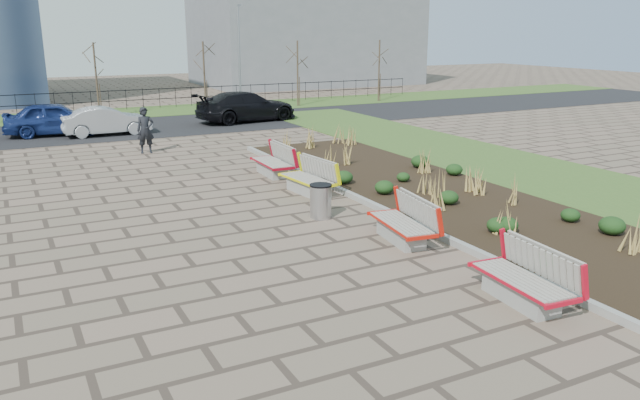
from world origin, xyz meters
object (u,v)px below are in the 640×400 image
litter_bin (321,201)px  lamp_east (239,59)px  car_blue (55,119)px  bench_a (522,277)px  car_silver (106,121)px  bench_c (307,177)px  bench_b (401,221)px  bench_d (272,161)px  pedestrian (145,130)px  car_black (247,106)px

litter_bin → lamp_east: size_ratio=0.14×
litter_bin → car_blue: size_ratio=0.20×
bench_a → lamp_east: (5.00, 27.88, 2.54)m
litter_bin → car_silver: 16.28m
bench_c → lamp_east: lamp_east is taller
bench_b → litter_bin: bearing=115.0°
car_silver → bench_a: bearing=-171.7°
bench_b → lamp_east: bearing=86.1°
bench_b → car_blue: car_blue is taller
litter_bin → car_silver: car_silver is taller
car_blue → lamp_east: lamp_east is taller
car_blue → car_silver: bearing=-111.0°
car_silver → lamp_east: 10.50m
bench_d → pedestrian: (-2.87, 5.83, 0.40)m
bench_a → lamp_east: lamp_east is taller
pedestrian → litter_bin: bearing=-74.1°
litter_bin → lamp_east: bearing=75.0°
litter_bin → lamp_east: 22.54m
bench_d → car_silver: (-3.56, 10.97, 0.16)m
pedestrian → car_black: 9.15m
bench_d → car_blue: car_blue is taller
bench_d → lamp_east: lamp_east is taller
bench_b → bench_c: same height
car_silver → car_blue: bearing=63.2°
bench_b → pedestrian: size_ratio=1.16×
litter_bin → pedestrian: size_ratio=0.48×
litter_bin → pedestrian: (-2.10, 10.90, 0.47)m
litter_bin → lamp_east: (5.78, 21.63, 2.61)m
bench_a → bench_b: same height
pedestrian → car_black: size_ratio=0.34×
car_blue → bench_c: bearing=-153.9°
pedestrian → bench_b: bearing=-72.9°
car_silver → car_black: car_black is taller
bench_d → car_black: 12.73m
litter_bin → bench_a: bearing=-82.9°
bench_a → bench_d: size_ratio=1.00×
car_blue → car_black: bearing=-83.7°
bench_c → car_black: size_ratio=0.39×
bench_b → car_blue: 20.35m
bench_d → lamp_east: (5.00, 16.56, 2.54)m
car_silver → car_black: bearing=-81.4°
car_silver → pedestrian: bearing=-173.1°
bench_a → bench_d: (0.00, 11.32, 0.00)m
bench_c → car_blue: size_ratio=0.47×
bench_c → litter_bin: (-0.78, -2.40, -0.07)m
litter_bin → bench_d: bearing=81.3°
bench_a → lamp_east: size_ratio=0.35×
bench_c → car_black: (3.72, 14.85, 0.30)m
car_silver → car_black: size_ratio=0.73×
pedestrian → car_silver: pedestrian is taller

